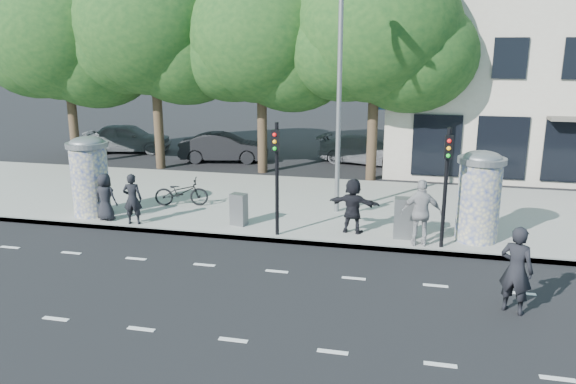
% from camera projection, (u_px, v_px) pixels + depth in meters
% --- Properties ---
extents(ground, '(120.00, 120.00, 0.00)m').
position_uv_depth(ground, '(263.00, 294.00, 13.25)').
color(ground, black).
rests_on(ground, ground).
extents(sidewalk, '(40.00, 8.00, 0.15)m').
position_uv_depth(sidewalk, '(318.00, 205.00, 20.30)').
color(sidewalk, gray).
rests_on(sidewalk, ground).
extents(curb, '(40.00, 0.10, 0.16)m').
position_uv_depth(curb, '(294.00, 241.00, 16.58)').
color(curb, slate).
rests_on(curb, ground).
extents(lane_dash_near, '(32.00, 0.12, 0.01)m').
position_uv_depth(lane_dash_near, '(233.00, 340.00, 11.17)').
color(lane_dash_near, silver).
rests_on(lane_dash_near, ground).
extents(lane_dash_far, '(32.00, 0.12, 0.01)m').
position_uv_depth(lane_dash_far, '(277.00, 271.00, 14.57)').
color(lane_dash_far, silver).
rests_on(lane_dash_far, ground).
extents(ad_column_left, '(1.36, 1.36, 2.65)m').
position_uv_depth(ad_column_left, '(90.00, 174.00, 18.66)').
color(ad_column_left, beige).
rests_on(ad_column_left, sidewalk).
extents(ad_column_right, '(1.36, 1.36, 2.65)m').
position_uv_depth(ad_column_right, '(479.00, 194.00, 16.17)').
color(ad_column_right, beige).
rests_on(ad_column_right, sidewalk).
extents(traffic_pole_near, '(0.22, 0.31, 3.40)m').
position_uv_depth(traffic_pole_near, '(276.00, 168.00, 16.39)').
color(traffic_pole_near, black).
rests_on(traffic_pole_near, sidewalk).
extents(traffic_pole_far, '(0.22, 0.31, 3.40)m').
position_uv_depth(traffic_pole_far, '(446.00, 176.00, 15.35)').
color(traffic_pole_far, black).
rests_on(traffic_pole_far, sidewalk).
extents(street_lamp, '(0.25, 0.93, 8.00)m').
position_uv_depth(street_lamp, '(339.00, 74.00, 18.12)').
color(street_lamp, slate).
rests_on(street_lamp, sidewalk).
extents(tree_far_left, '(7.20, 7.20, 9.26)m').
position_uv_depth(tree_far_left, '(65.00, 34.00, 26.28)').
color(tree_far_left, '#38281C').
rests_on(tree_far_left, ground).
extents(tree_mid_left, '(7.20, 7.20, 9.57)m').
position_uv_depth(tree_mid_left, '(153.00, 27.00, 25.23)').
color(tree_mid_left, '#38281C').
rests_on(tree_mid_left, ground).
extents(tree_near_left, '(6.80, 6.80, 8.97)m').
position_uv_depth(tree_near_left, '(261.00, 37.00, 24.44)').
color(tree_near_left, '#38281C').
rests_on(tree_near_left, ground).
extents(tree_center, '(7.00, 7.00, 9.30)m').
position_uv_depth(tree_center, '(376.00, 30.00, 22.92)').
color(tree_center, '#38281C').
rests_on(tree_center, ground).
extents(ped_a, '(0.80, 0.56, 1.55)m').
position_uv_depth(ped_a, '(105.00, 197.00, 18.20)').
color(ped_a, black).
rests_on(ped_a, sidewalk).
extents(ped_b, '(0.66, 0.50, 1.64)m').
position_uv_depth(ped_b, '(133.00, 199.00, 17.79)').
color(ped_b, black).
rests_on(ped_b, sidewalk).
extents(ped_e, '(1.18, 0.74, 1.93)m').
position_uv_depth(ped_e, '(421.00, 213.00, 15.82)').
color(ped_e, '#9B9A9D').
rests_on(ped_e, sidewalk).
extents(ped_f, '(1.64, 0.81, 1.69)m').
position_uv_depth(ped_f, '(353.00, 206.00, 16.95)').
color(ped_f, black).
rests_on(ped_f, sidewalk).
extents(man_road, '(0.86, 0.76, 1.97)m').
position_uv_depth(man_road, '(516.00, 270.00, 12.13)').
color(man_road, black).
rests_on(man_road, ground).
extents(bicycle, '(1.11, 1.99, 0.99)m').
position_uv_depth(bicycle, '(181.00, 192.00, 19.91)').
color(bicycle, black).
rests_on(bicycle, sidewalk).
extents(cabinet_left, '(0.55, 0.45, 1.02)m').
position_uv_depth(cabinet_left, '(239.00, 209.00, 17.77)').
color(cabinet_left, slate).
rests_on(cabinet_left, sidewalk).
extents(cabinet_right, '(0.60, 0.44, 1.22)m').
position_uv_depth(cabinet_right, '(404.00, 218.00, 16.54)').
color(cabinet_right, slate).
rests_on(cabinet_right, sidewalk).
extents(car_left, '(2.71, 4.90, 1.58)m').
position_uv_depth(car_left, '(128.00, 138.00, 30.67)').
color(car_left, slate).
rests_on(car_left, ground).
extents(car_mid, '(2.32, 4.58, 1.44)m').
position_uv_depth(car_mid, '(224.00, 147.00, 28.18)').
color(car_mid, black).
rests_on(car_mid, ground).
extents(car_right, '(2.74, 4.92, 1.35)m').
position_uv_depth(car_right, '(365.00, 150.00, 27.78)').
color(car_right, slate).
rests_on(car_right, ground).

